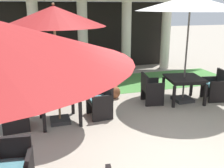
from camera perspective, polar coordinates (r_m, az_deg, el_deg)
name	(u,v)px	position (r m, az deg, el deg)	size (l,w,h in m)	color
lawn_strip	(94,85)	(9.03, -4.06, -0.30)	(10.22, 2.30, 0.01)	#47843D
patio_table_near_foreground	(59,97)	(6.11, -11.57, -2.83)	(0.92, 0.92, 0.73)	black
patio_umbrella_near_foreground	(54,17)	(5.78, -12.62, 14.08)	(2.21, 2.21, 2.70)	#2D2D2D
patio_chair_near_foreground_west	(13,113)	(6.14, -20.81, -5.90)	(0.60, 0.58, 0.84)	black
patio_chair_near_foreground_east	(101,101)	(6.41, -2.52, -3.81)	(0.56, 0.64, 0.81)	black
patio_table_far_back	(184,80)	(7.64, 15.51, 0.78)	(1.10, 1.10, 0.71)	black
patio_umbrella_far_back	(190,4)	(7.37, 16.79, 16.46)	(2.88, 2.88, 2.97)	#2D2D2D
patio_chair_far_back_west	(151,89)	(7.38, 8.54, -1.13)	(0.61, 0.68, 0.83)	black
patio_chair_far_back_east	(215,86)	(8.12, 21.62, -0.48)	(0.60, 0.66, 0.89)	black
terracotta_urn	(115,92)	(7.71, 0.62, -1.77)	(0.32, 0.32, 0.46)	brown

